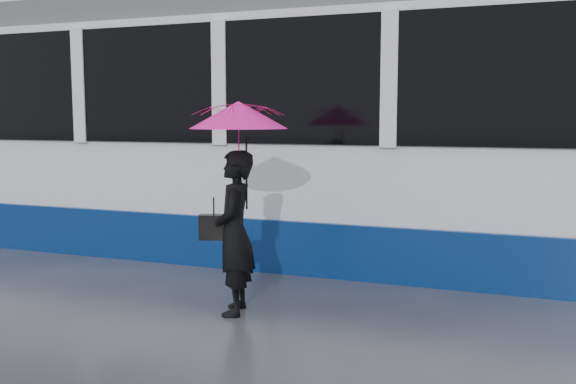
% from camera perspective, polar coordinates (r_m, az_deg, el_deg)
% --- Properties ---
extents(ground, '(90.00, 90.00, 0.00)m').
position_cam_1_polar(ground, '(6.20, -1.10, -10.21)').
color(ground, '#29282D').
rests_on(ground, ground).
extents(rails, '(34.00, 1.51, 0.02)m').
position_cam_1_polar(rails, '(8.50, 5.27, -5.54)').
color(rails, '#3F3D38').
rests_on(rails, ground).
extents(tram, '(26.00, 2.56, 3.35)m').
position_cam_1_polar(tram, '(8.06, 14.26, 5.29)').
color(tram, white).
rests_on(tram, ground).
extents(woman, '(0.51, 0.63, 1.51)m').
position_cam_1_polar(woman, '(5.88, -4.78, -3.63)').
color(woman, black).
rests_on(woman, ground).
extents(umbrella, '(1.11, 1.11, 1.02)m').
position_cam_1_polar(umbrella, '(5.77, -4.41, 5.14)').
color(umbrella, '#FF1574').
rests_on(umbrella, ground).
extents(handbag, '(0.29, 0.19, 0.41)m').
position_cam_1_polar(handbag, '(5.99, -6.59, -3.11)').
color(handbag, black).
rests_on(handbag, ground).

